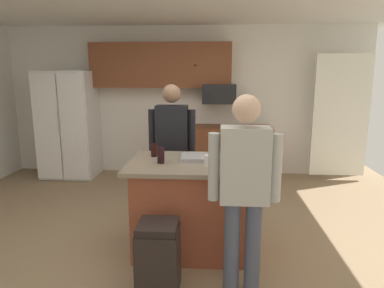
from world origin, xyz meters
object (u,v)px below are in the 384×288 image
Objects in this scene: person_guest_right at (244,184)px; person_elder_center at (172,143)px; glass_pilsner at (161,155)px; trash_bin at (158,258)px; mug_ceramic_white at (209,161)px; kitchen_island at (190,205)px; glass_dark_ale at (154,150)px; serving_tray at (203,157)px; microwave_over_range at (219,94)px; refrigerator at (69,125)px.

person_guest_right is 0.98× the size of person_elder_center.
trash_bin is (0.07, -0.67, -0.71)m from glass_pilsner.
mug_ceramic_white is at bearing -10.74° from glass_pilsner.
kitchen_island is 1.99× the size of trash_bin.
serving_tray is (0.52, -0.10, -0.05)m from glass_dark_ale.
person_elder_center is 0.85m from glass_pilsner.
serving_tray is at bearing 68.21° from trash_bin.
person_elder_center is at bearing 120.63° from serving_tray.
trash_bin is at bearing -124.95° from mug_ceramic_white.
glass_pilsner reaches higher than serving_tray.
glass_pilsner is (0.11, -0.27, 0.01)m from glass_dark_ale.
person_guest_right is 0.61m from mug_ceramic_white.
microwave_over_range is at bearing 83.33° from kitchen_island.
glass_dark_ale is (-0.39, 0.19, 0.53)m from kitchen_island.
person_elder_center is (2.02, -1.70, 0.05)m from refrigerator.
person_elder_center is at bearing -7.28° from person_guest_right.
glass_pilsner is 0.36× the size of serving_tray.
glass_pilsner is at bearing -51.61° from refrigerator.
serving_tray is at bearing -94.05° from microwave_over_range.
trash_bin is at bearing -111.79° from serving_tray.
mug_ceramic_white is 0.30× the size of serving_tray.
mug_ceramic_white is (-0.28, 0.54, 0.04)m from person_guest_right.
refrigerator is 3.40m from kitchen_island.
kitchen_island is at bearing -96.67° from microwave_over_range.
person_elder_center is 2.73× the size of trash_bin.
glass_dark_ale is (1.90, -2.28, 0.09)m from refrigerator.
mug_ceramic_white is at bearing -75.11° from serving_tray.
glass_pilsner reaches higher than mug_ceramic_white.
trash_bin is at bearing -83.91° from glass_pilsner.
person_guest_right is (2.78, -3.17, 0.03)m from refrigerator.
glass_pilsner is (-0.58, -2.66, -0.44)m from microwave_over_range.
serving_tray is at bearing -10.41° from glass_dark_ale.
person_elder_center reaches higher than mug_ceramic_white.
microwave_over_range is 3.56m from trash_bin.
glass_pilsner is (2.02, -2.55, 0.10)m from refrigerator.
trash_bin is (2.09, -3.21, -0.61)m from refrigerator.
refrigerator is 13.16× the size of glass_dark_ale.
glass_dark_ale is (-0.70, -2.40, -0.45)m from microwave_over_range.
glass_pilsner is at bearing -66.64° from glass_dark_ale.
mug_ceramic_white reaches higher than kitchen_island.
glass_pilsner is (-0.47, 0.09, 0.03)m from mug_ceramic_white.
glass_pilsner is at bearing -165.42° from kitchen_island.
glass_pilsner reaches higher than kitchen_island.
mug_ceramic_white is at bearing 7.11° from person_elder_center.
kitchen_island is (2.30, -2.47, -0.44)m from refrigerator.
person_guest_right is 10.31× the size of glass_pilsner.
microwave_over_range reaches higher than glass_dark_ale.
person_guest_right reaches higher than kitchen_island.
glass_dark_ale is 0.69m from mug_ceramic_white.
microwave_over_range is 0.92× the size of trash_bin.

